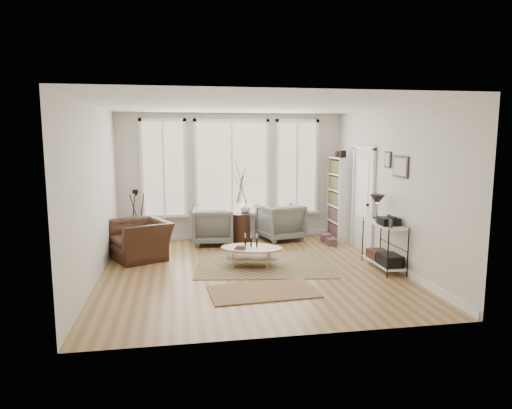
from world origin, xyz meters
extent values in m
plane|color=#9E7849|center=(0.00, 0.00, 0.00)|extent=(5.50, 5.50, 0.00)
plane|color=white|center=(0.00, 0.00, 2.90)|extent=(5.50, 5.50, 0.00)
cube|color=beige|center=(0.00, 2.75, 1.45)|extent=(5.20, 0.04, 2.90)
cube|color=beige|center=(0.00, -2.75, 1.45)|extent=(5.20, 0.04, 2.90)
cube|color=beige|center=(-2.60, 0.00, 1.45)|extent=(0.04, 5.50, 2.90)
cube|color=beige|center=(2.60, 0.00, 1.45)|extent=(0.04, 5.50, 2.90)
cube|color=white|center=(0.00, 2.74, 0.06)|extent=(5.10, 0.04, 0.12)
cube|color=white|center=(2.58, 0.00, 0.06)|extent=(0.03, 5.40, 0.12)
cube|color=#D3B78E|center=(0.00, 2.73, 1.65)|extent=(1.60, 0.03, 2.10)
cube|color=#D3B78E|center=(-1.55, 2.73, 1.65)|extent=(0.90, 0.03, 2.10)
cube|color=#D3B78E|center=(1.55, 2.73, 1.65)|extent=(0.90, 0.03, 2.10)
cube|color=white|center=(0.00, 2.71, 1.65)|extent=(1.74, 0.06, 2.24)
cube|color=white|center=(-1.55, 2.71, 1.65)|extent=(1.04, 0.06, 2.24)
cube|color=white|center=(1.55, 2.71, 1.65)|extent=(1.04, 0.06, 2.24)
cube|color=white|center=(0.00, 2.69, 0.57)|extent=(4.10, 0.12, 0.06)
cube|color=silver|center=(2.58, 1.15, 1.05)|extent=(0.04, 0.88, 2.10)
cube|color=white|center=(2.56, 1.15, 1.30)|extent=(0.01, 0.55, 1.20)
cube|color=white|center=(2.56, 0.66, 1.05)|extent=(0.06, 0.08, 2.18)
cube|color=white|center=(2.56, 1.64, 1.05)|extent=(0.06, 0.08, 2.18)
cube|color=white|center=(2.56, 1.15, 2.14)|extent=(0.06, 1.06, 0.08)
sphere|color=black|center=(2.53, 0.82, 1.00)|extent=(0.06, 0.06, 0.06)
cube|color=white|center=(2.43, 1.81, 0.95)|extent=(0.30, 0.03, 1.90)
cube|color=white|center=(2.43, 2.63, 0.95)|extent=(0.30, 0.03, 1.90)
cube|color=white|center=(2.58, 2.23, 0.95)|extent=(0.02, 0.85, 1.90)
cube|color=white|center=(2.43, 2.23, 0.95)|extent=(0.30, 0.81, 1.90)
cube|color=brown|center=(2.43, 2.23, 0.95)|extent=(0.24, 0.75, 1.76)
cube|color=black|center=(2.43, 2.02, 1.98)|extent=(0.12, 0.10, 0.16)
sphere|color=#371C11|center=(2.43, 2.38, 1.97)|extent=(0.14, 0.14, 0.14)
cube|color=white|center=(2.38, -0.30, 0.12)|extent=(0.37, 1.07, 0.03)
cube|color=white|center=(2.38, -0.30, 0.82)|extent=(0.37, 1.07, 0.02)
cylinder|color=black|center=(2.20, -0.83, 0.42)|extent=(0.02, 0.02, 0.85)
cylinder|color=black|center=(2.56, -0.83, 0.42)|extent=(0.02, 0.02, 0.85)
cylinder|color=black|center=(2.20, 0.23, 0.42)|extent=(0.02, 0.02, 0.85)
cylinder|color=black|center=(2.56, 0.23, 0.42)|extent=(0.02, 0.02, 0.85)
cylinder|color=black|center=(2.38, 0.05, 0.88)|extent=(0.14, 0.14, 0.02)
cylinder|color=black|center=(2.38, 0.05, 1.01)|extent=(0.02, 0.02, 0.30)
cone|color=black|center=(2.38, 0.05, 1.21)|extent=(0.28, 0.28, 0.18)
cube|color=black|center=(2.38, -0.45, 0.91)|extent=(0.32, 0.30, 0.13)
cube|color=black|center=(2.38, -0.55, 0.23)|extent=(0.32, 0.45, 0.20)
cube|color=#371C11|center=(2.38, -0.08, 0.21)|extent=(0.32, 0.40, 0.16)
cube|color=black|center=(2.28, -0.72, 0.91)|extent=(0.02, 0.10, 0.14)
cube|color=black|center=(2.28, -0.18, 0.91)|extent=(0.02, 0.10, 0.12)
cube|color=black|center=(2.58, -0.40, 1.85)|extent=(0.03, 0.52, 0.38)
cube|color=silver|center=(2.56, -0.40, 1.85)|extent=(0.01, 0.44, 0.30)
cube|color=black|center=(2.58, 0.10, 1.95)|extent=(0.03, 0.24, 0.30)
cube|color=silver|center=(2.56, 0.10, 1.95)|extent=(0.01, 0.18, 0.24)
cube|color=brown|center=(0.32, 0.35, 0.01)|extent=(2.73, 2.20, 0.01)
cube|color=brown|center=(0.01, -1.16, 0.01)|extent=(1.70, 1.02, 0.01)
ellipsoid|color=tan|center=(0.06, 0.28, 0.16)|extent=(1.10, 0.87, 0.03)
ellipsoid|color=tan|center=(0.06, 0.28, 0.34)|extent=(1.29, 1.02, 0.04)
cylinder|color=tan|center=(-0.25, 0.10, 0.16)|extent=(0.03, 0.03, 0.32)
cylinder|color=tan|center=(0.37, 0.10, 0.16)|extent=(0.03, 0.03, 0.32)
cylinder|color=tan|center=(-0.25, 0.45, 0.16)|extent=(0.03, 0.03, 0.32)
cylinder|color=tan|center=(0.37, 0.45, 0.16)|extent=(0.03, 0.03, 0.32)
cylinder|color=black|center=(-0.05, 0.32, 0.44)|extent=(0.03, 0.03, 0.16)
cylinder|color=black|center=(0.06, 0.32, 0.44)|extent=(0.03, 0.03, 0.16)
cylinder|color=black|center=(0.17, 0.32, 0.44)|extent=(0.03, 0.03, 0.16)
cube|color=#2F4422|center=(-0.15, 0.19, 0.38)|extent=(0.20, 0.14, 0.05)
imported|color=slate|center=(-0.50, 2.18, 0.41)|extent=(0.94, 0.96, 0.81)
imported|color=slate|center=(1.07, 2.33, 0.42)|extent=(1.10, 1.11, 0.84)
cylinder|color=#371C11|center=(0.15, 2.30, 0.32)|extent=(0.43, 0.43, 0.64)
imported|color=silver|center=(0.27, 2.42, 0.78)|extent=(0.29, 0.29, 0.28)
imported|color=#371C11|center=(-2.00, 1.20, 0.37)|extent=(1.46, 1.40, 0.74)
cylinder|color=black|center=(-2.13, 2.14, 1.15)|extent=(0.05, 0.05, 0.05)
cube|color=black|center=(-2.13, 2.14, 1.21)|extent=(0.15, 0.12, 0.09)
cylinder|color=black|center=(-2.13, 2.07, 1.21)|extent=(0.05, 0.07, 0.05)
cube|color=brown|center=(2.05, 1.94, 0.09)|extent=(0.24, 0.29, 0.17)
cube|color=brown|center=(2.05, 1.58, 0.08)|extent=(0.20, 0.25, 0.16)
camera|label=1|loc=(-1.25, -7.78, 2.37)|focal=32.00mm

